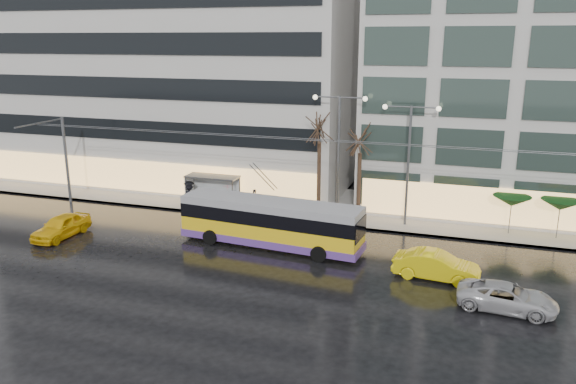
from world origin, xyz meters
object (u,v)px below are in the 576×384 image
at_px(trolleybus, 271,224).
at_px(taxi_a, 61,226).
at_px(street_lamp_near, 339,140).
at_px(bus_shelter, 209,184).

distance_m(trolleybus, taxi_a, 14.39).
relative_size(trolleybus, street_lamp_near, 1.35).
height_order(trolleybus, taxi_a, trolleybus).
bearing_deg(taxi_a, bus_shelter, 57.02).
bearing_deg(trolleybus, taxi_a, -169.04).
bearing_deg(trolleybus, street_lamp_near, 67.58).
height_order(trolleybus, bus_shelter, trolleybus).
xyz_separation_m(trolleybus, street_lamp_near, (2.82, 6.83, 4.48)).
xyz_separation_m(bus_shelter, taxi_a, (-6.54, -9.44, -1.19)).
bearing_deg(taxi_a, street_lamp_near, 31.18).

